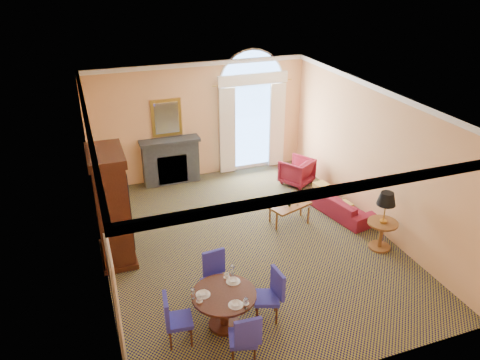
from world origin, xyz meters
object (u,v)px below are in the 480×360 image
object	(u,v)px
armchair	(297,171)
side_table	(384,214)
armoire	(112,208)
dining_table	(224,302)
sofa	(342,206)
coffee_table	(290,206)

from	to	relation	value
armchair	side_table	size ratio (longest dim) A/B	0.60
armoire	dining_table	xyz separation A→B (m)	(1.46, -2.68, -0.64)
armoire	dining_table	distance (m)	3.11
dining_table	armchair	bearing A→B (deg)	51.90
armoire	sofa	distance (m)	5.35
armoire	side_table	bearing A→B (deg)	-16.57
armoire	coffee_table	distance (m)	4.00
coffee_table	side_table	size ratio (longest dim) A/B	0.82
coffee_table	side_table	world-z (taller)	side_table
sofa	side_table	xyz separation A→B (m)	(0.05, -1.50, 0.59)
coffee_table	armoire	bearing A→B (deg)	161.94
armoire	dining_table	size ratio (longest dim) A/B	2.19
coffee_table	dining_table	bearing A→B (deg)	-150.91
armoire	coffee_table	xyz separation A→B (m)	(3.93, 0.02, -0.70)
coffee_table	armchair	bearing A→B (deg)	41.06
side_table	sofa	bearing A→B (deg)	91.90
dining_table	coffee_table	distance (m)	3.66
dining_table	armchair	world-z (taller)	dining_table
armchair	side_table	xyz separation A→B (m)	(0.30, -3.44, 0.48)
armoire	armchair	xyz separation A→B (m)	(5.02, 1.86, -0.79)
armoire	side_table	distance (m)	5.56
dining_table	coffee_table	bearing A→B (deg)	47.50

